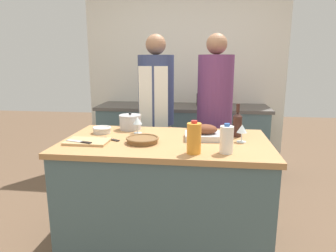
# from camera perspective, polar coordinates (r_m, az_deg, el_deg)

# --- Properties ---
(ground_plane) EXTENTS (12.00, 12.00, 0.00)m
(ground_plane) POSITION_cam_1_polar(r_m,az_deg,el_deg) (2.64, -0.38, -21.71)
(ground_plane) COLOR brown
(kitchen_island) EXTENTS (1.55, 0.88, 0.89)m
(kitchen_island) POSITION_cam_1_polar(r_m,az_deg,el_deg) (2.42, -0.39, -12.91)
(kitchen_island) COLOR #4C666B
(kitchen_island) RESTS_ON ground_plane
(back_counter) EXTENTS (2.17, 0.60, 0.91)m
(back_counter) POSITION_cam_1_polar(r_m,az_deg,el_deg) (3.94, 2.69, -2.68)
(back_counter) COLOR #4C666B
(back_counter) RESTS_ON ground_plane
(back_wall) EXTENTS (2.67, 0.10, 2.55)m
(back_wall) POSITION_cam_1_polar(r_m,az_deg,el_deg) (4.15, 3.19, 9.56)
(back_wall) COLOR silver
(back_wall) RESTS_ON ground_plane
(roasting_pan) EXTENTS (0.31, 0.24, 0.12)m
(roasting_pan) POSITION_cam_1_polar(r_m,az_deg,el_deg) (2.30, 6.97, -1.41)
(roasting_pan) COLOR #BCBCC1
(roasting_pan) RESTS_ON kitchen_island
(wicker_basket) EXTENTS (0.24, 0.24, 0.04)m
(wicker_basket) POSITION_cam_1_polar(r_m,az_deg,el_deg) (2.20, -4.89, -2.61)
(wicker_basket) COLOR brown
(wicker_basket) RESTS_ON kitchen_island
(cutting_board) EXTENTS (0.31, 0.20, 0.02)m
(cutting_board) POSITION_cam_1_polar(r_m,az_deg,el_deg) (2.27, -15.09, -2.87)
(cutting_board) COLOR tan
(cutting_board) RESTS_ON kitchen_island
(stock_pot) EXTENTS (0.19, 0.19, 0.15)m
(stock_pot) POSITION_cam_1_polar(r_m,az_deg,el_deg) (2.62, -7.20, 0.75)
(stock_pot) COLOR #B7B7BC
(stock_pot) RESTS_ON kitchen_island
(mixing_bowl) EXTENTS (0.15, 0.15, 0.05)m
(mixing_bowl) POSITION_cam_1_polar(r_m,az_deg,el_deg) (2.53, -12.48, -0.68)
(mixing_bowl) COLOR beige
(mixing_bowl) RESTS_ON kitchen_island
(juice_jug) EXTENTS (0.09, 0.09, 0.22)m
(juice_jug) POSITION_cam_1_polar(r_m,az_deg,el_deg) (1.93, 4.97, -2.33)
(juice_jug) COLOR orange
(juice_jug) RESTS_ON kitchen_island
(milk_jug) EXTENTS (0.09, 0.09, 0.20)m
(milk_jug) POSITION_cam_1_polar(r_m,az_deg,el_deg) (1.97, 11.09, -2.53)
(milk_jug) COLOR white
(milk_jug) RESTS_ON kitchen_island
(wine_bottle_green) EXTENTS (0.07, 0.07, 0.26)m
(wine_bottle_green) POSITION_cam_1_polar(r_m,az_deg,el_deg) (2.41, 13.05, 0.43)
(wine_bottle_green) COLOR #381E19
(wine_bottle_green) RESTS_ON kitchen_island
(wine_glass_left) EXTENTS (0.08, 0.08, 0.14)m
(wine_glass_left) POSITION_cam_1_polar(r_m,az_deg,el_deg) (2.47, -5.82, 0.90)
(wine_glass_left) COLOR silver
(wine_glass_left) RESTS_ON kitchen_island
(wine_glass_right) EXTENTS (0.08, 0.08, 0.13)m
(wine_glass_right) POSITION_cam_1_polar(r_m,az_deg,el_deg) (2.26, 13.91, -0.63)
(wine_glass_right) COLOR silver
(wine_glass_right) RESTS_ON kitchen_island
(knife_chef) EXTENTS (0.25, 0.07, 0.01)m
(knife_chef) POSITION_cam_1_polar(r_m,az_deg,el_deg) (2.39, -14.34, -2.23)
(knife_chef) COLOR #B7B7BC
(knife_chef) RESTS_ON kitchen_island
(knife_paring) EXTENTS (0.18, 0.12, 0.01)m
(knife_paring) POSITION_cam_1_polar(r_m,az_deg,el_deg) (2.32, -10.89, -2.50)
(knife_paring) COLOR #B7B7BC
(knife_paring) RESTS_ON kitchen_island
(knife_bread) EXTENTS (0.21, 0.09, 0.01)m
(knife_bread) POSITION_cam_1_polar(r_m,az_deg,el_deg) (2.23, -16.46, -2.88)
(knife_bread) COLOR #B7B7BC
(knife_bread) RESTS_ON cutting_board
(stand_mixer) EXTENTS (0.18, 0.14, 0.29)m
(stand_mixer) POSITION_cam_1_polar(r_m,az_deg,el_deg) (3.88, 9.15, 5.59)
(stand_mixer) COLOR #B22323
(stand_mixer) RESTS_ON back_counter
(condiment_bottle_tall) EXTENTS (0.05, 0.05, 0.17)m
(condiment_bottle_tall) POSITION_cam_1_polar(r_m,az_deg,el_deg) (3.86, 5.85, 5.06)
(condiment_bottle_tall) COLOR #332D28
(condiment_bottle_tall) RESTS_ON back_counter
(condiment_bottle_short) EXTENTS (0.07, 0.07, 0.17)m
(condiment_bottle_short) POSITION_cam_1_polar(r_m,az_deg,el_deg) (3.91, 0.24, 5.17)
(condiment_bottle_short) COLOR #B28E2D
(condiment_bottle_short) RESTS_ON back_counter
(condiment_bottle_extra) EXTENTS (0.05, 0.05, 0.14)m
(condiment_bottle_extra) POSITION_cam_1_polar(r_m,az_deg,el_deg) (3.91, -0.85, 4.98)
(condiment_bottle_extra) COLOR #234C28
(condiment_bottle_extra) RESTS_ON back_counter
(person_cook_aproned) EXTENTS (0.36, 0.36, 1.74)m
(person_cook_aproned) POSITION_cam_1_polar(r_m,az_deg,el_deg) (3.10, -2.25, 2.71)
(person_cook_aproned) COLOR beige
(person_cook_aproned) RESTS_ON ground_plane
(person_cook_guest) EXTENTS (0.35, 0.35, 1.74)m
(person_cook_guest) POSITION_cam_1_polar(r_m,az_deg,el_deg) (3.07, 8.85, 2.52)
(person_cook_guest) COLOR beige
(person_cook_guest) RESTS_ON ground_plane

